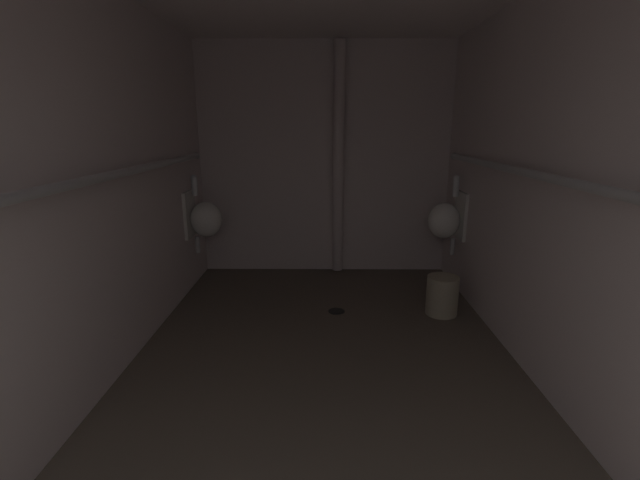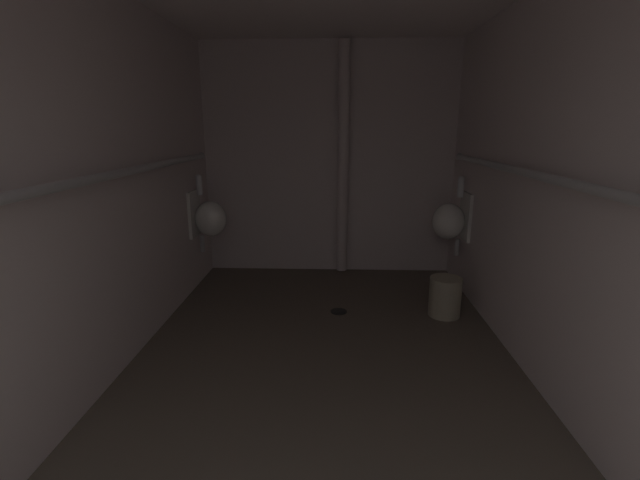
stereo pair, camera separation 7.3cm
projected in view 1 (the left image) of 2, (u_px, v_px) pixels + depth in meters
floor at (324, 394)px, 2.64m from camera, size 2.71×4.64×0.08m
wall_left at (78, 193)px, 2.34m from camera, size 0.06×4.64×2.36m
wall_right at (573, 194)px, 2.32m from camera, size 0.06×4.64×2.36m
wall_back at (324, 161)px, 4.54m from camera, size 2.71×0.06×2.36m
urinal_left_mid at (204, 218)px, 4.14m from camera, size 0.32×0.30×0.76m
urinal_right_mid at (446, 219)px, 4.08m from camera, size 0.32×0.30×0.76m
supply_pipe_left at (96, 179)px, 2.35m from camera, size 0.06×3.87×0.06m
supply_pipe_right at (557, 180)px, 2.30m from camera, size 0.06×3.84×0.06m
standpipe_back_wall at (338, 162)px, 4.44m from camera, size 0.11×0.11×2.31m
floor_drain at (336, 311)px, 3.71m from camera, size 0.14×0.14×0.01m
waste_bin at (442, 295)px, 3.63m from camera, size 0.26×0.26×0.33m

